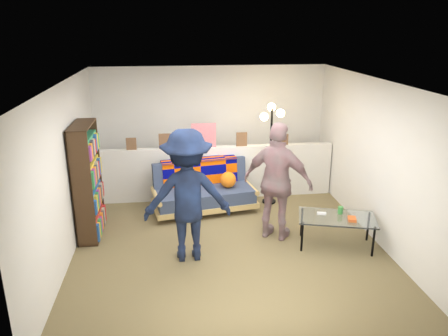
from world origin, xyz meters
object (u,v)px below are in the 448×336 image
at_px(bookshelf, 87,185).
at_px(floor_lamp, 271,134).
at_px(person_left, 187,196).
at_px(person_right, 278,182).
at_px(futon_sofa, 204,191).
at_px(coffee_table, 337,219).

height_order(bookshelf, floor_lamp, floor_lamp).
xyz_separation_m(person_left, person_right, (1.37, 0.44, -0.02)).
bearing_deg(floor_lamp, bookshelf, -162.98).
xyz_separation_m(futon_sofa, person_right, (1.01, -1.20, 0.55)).
xyz_separation_m(futon_sofa, person_left, (-0.36, -1.63, 0.58)).
height_order(coffee_table, person_left, person_left).
distance_m(floor_lamp, person_left, 2.45).
relative_size(floor_lamp, person_left, 0.98).
distance_m(bookshelf, floor_lamp, 3.24).
distance_m(futon_sofa, person_left, 1.77).
bearing_deg(bookshelf, person_right, -9.29).
bearing_deg(person_right, futon_sofa, -17.12).
height_order(futon_sofa, person_right, person_right).
relative_size(futon_sofa, coffee_table, 1.54).
xyz_separation_m(bookshelf, person_right, (2.85, -0.47, 0.08)).
height_order(futon_sofa, coffee_table, futon_sofa).
distance_m(futon_sofa, floor_lamp, 1.56).
height_order(futon_sofa, bookshelf, bookshelf).
bearing_deg(coffee_table, person_right, 155.18).
xyz_separation_m(floor_lamp, person_left, (-1.58, -1.84, -0.37)).
bearing_deg(person_left, futon_sofa, -103.91).
xyz_separation_m(bookshelf, person_left, (1.48, -0.90, 0.11)).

